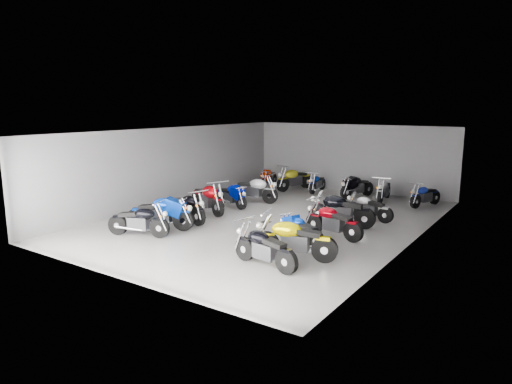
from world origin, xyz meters
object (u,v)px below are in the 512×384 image
Objects in this scene: motorcycle_right_f at (368,208)px; motorcycle_back_a at (269,178)px; motorcycle_left_d at (208,198)px; motorcycle_right_a at (264,248)px; motorcycle_left_b at (161,213)px; motorcycle_right_e at (341,210)px; motorcycle_left_a at (139,221)px; drain_grate at (266,222)px; motorcycle_back_b at (294,179)px; motorcycle_back_e at (384,190)px; motorcycle_right_d at (333,221)px; motorcycle_back_f at (425,195)px; motorcycle_left_f at (254,190)px; motorcycle_right_c at (300,231)px; motorcycle_back_c at (317,183)px; motorcycle_left_e at (231,196)px; motorcycle_right_b at (294,240)px; motorcycle_back_d at (357,187)px; motorcycle_left_c at (186,207)px.

motorcycle_back_a is (-6.75, 3.87, -0.01)m from motorcycle_right_f.
motorcycle_left_d is 1.10× the size of motorcycle_right_a.
motorcycle_right_e is (4.76, 3.80, 0.00)m from motorcycle_left_b.
motorcycle_left_a is 10.10m from motorcycle_back_a.
drain_grate is 2.72m from motorcycle_left_d.
motorcycle_back_b is 4.49m from motorcycle_back_e.
motorcycle_right_a is 0.99× the size of motorcycle_right_d.
motorcycle_back_f is at bearing -8.60° from motorcycle_right_f.
motorcycle_left_a is at bearing -9.42° from motorcycle_left_f.
motorcycle_right_a is 1.16× the size of motorcycle_right_c.
motorcycle_back_a is (-3.87, 6.24, 0.44)m from drain_grate.
drain_grate is 0.16× the size of motorcycle_back_e.
motorcycle_right_d is 2.77m from motorcycle_right_f.
motorcycle_left_f is at bearing 66.17° from motorcycle_back_c.
motorcycle_left_e is 6.80m from motorcycle_right_b.
motorcycle_back_b is 3.23m from motorcycle_back_d.
motorcycle_left_b reaches higher than drain_grate.
motorcycle_left_e is at bearing 37.46° from motorcycle_back_e.
motorcycle_left_b is 1.18× the size of motorcycle_back_c.
motorcycle_back_b is at bearing 159.48° from motorcycle_left_a.
motorcycle_left_e is at bearing 152.69° from drain_grate.
drain_grate is at bearing 127.28° from motorcycle_back_b.
motorcycle_right_c is 10.06m from motorcycle_back_a.
motorcycle_back_d reaches higher than motorcycle_back_c.
motorcycle_back_d is (3.33, 7.56, -0.03)m from motorcycle_left_c.
motorcycle_left_b is at bearing 88.57° from motorcycle_back_d.
motorcycle_back_f is at bearing -23.71° from motorcycle_right_b.
motorcycle_left_a is at bearing 90.48° from motorcycle_back_d.
motorcycle_right_e reaches higher than motorcycle_back_f.
motorcycle_back_f is at bearing 153.58° from motorcycle_left_d.
motorcycle_back_c is (-3.41, 7.92, 0.00)m from motorcycle_right_c.
motorcycle_back_f is (6.36, 7.38, -0.07)m from motorcycle_left_c.
motorcycle_right_e reaches higher than motorcycle_right_d.
motorcycle_right_f reaches higher than motorcycle_back_a.
motorcycle_right_d is 1.44m from motorcycle_right_e.
motorcycle_back_a is (-6.66, 9.15, -0.10)m from motorcycle_right_b.
motorcycle_left_a reaches higher than drain_grate.
motorcycle_back_f is (1.59, 4.84, -0.10)m from motorcycle_right_e.
motorcycle_left_a is 9.80m from motorcycle_back_b.
motorcycle_left_d is 1.21× the size of motorcycle_right_f.
motorcycle_back_b is at bearing 35.34° from motorcycle_right_a.
motorcycle_back_c is (1.44, 4.91, -0.03)m from motorcycle_left_e.
motorcycle_right_c is at bearing 38.02° from motorcycle_left_f.
drain_grate is 2.91m from motorcycle_left_e.
drain_grate is at bearing 32.58° from motorcycle_left_f.
drain_grate is 0.15× the size of motorcycle_right_d.
motorcycle_left_a is 2.21m from motorcycle_left_c.
motorcycle_right_e reaches higher than drain_grate.
motorcycle_left_d reaches higher than motorcycle_right_d.
motorcycle_right_d reaches higher than motorcycle_right_c.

